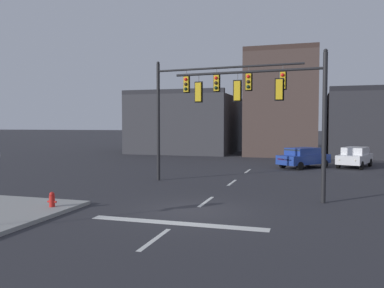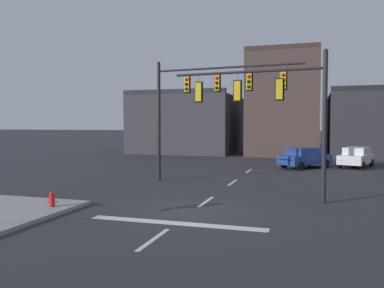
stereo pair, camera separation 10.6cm
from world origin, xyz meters
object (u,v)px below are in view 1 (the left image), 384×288
car_lot_middle (303,157)px  fire_hydrant (52,202)px  car_lot_nearside (355,157)px  signal_mast_far_side (204,95)px  signal_mast_near_side (272,102)px

car_lot_middle → fire_hydrant: car_lot_middle is taller
car_lot_nearside → car_lot_middle: 4.31m
car_lot_middle → signal_mast_far_side: bearing=-119.0°
signal_mast_far_side → fire_hydrant: signal_mast_far_side is taller
signal_mast_near_side → signal_mast_far_side: bearing=136.8°
car_lot_nearside → car_lot_middle: same height
signal_mast_far_side → fire_hydrant: (-3.86, -8.95, -4.84)m
signal_mast_far_side → car_lot_nearside: (9.38, 11.60, -4.31)m
fire_hydrant → car_lot_middle: bearing=63.6°
signal_mast_near_side → signal_mast_far_side: (-4.27, 4.01, 0.69)m
signal_mast_far_side → fire_hydrant: bearing=-113.3°
car_lot_nearside → car_lot_middle: (-3.93, -1.77, 0.00)m
signal_mast_far_side → car_lot_middle: size_ratio=1.91×
fire_hydrant → signal_mast_near_side: bearing=31.3°
signal_mast_near_side → car_lot_nearside: size_ratio=1.49×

